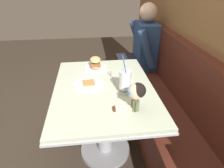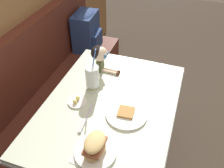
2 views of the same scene
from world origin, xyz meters
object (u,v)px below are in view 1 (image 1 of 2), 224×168
(toast_plate, at_px, (88,84))
(butter_knife, at_px, (112,75))
(milkshake_glass, at_px, (125,81))
(diner_patron, at_px, (142,46))
(sandwich_plate, at_px, (95,64))
(butter_saucer, at_px, (127,82))
(seated_doll, at_px, (136,93))

(toast_plate, relative_size, butter_knife, 1.06)
(milkshake_glass, relative_size, diner_patron, 0.39)
(sandwich_plate, xyz_separation_m, butter_knife, (0.16, 0.14, -0.04))
(diner_patron, bearing_deg, butter_saucer, -22.31)
(toast_plate, distance_m, sandwich_plate, 0.32)
(toast_plate, height_order, diner_patron, diner_patron)
(sandwich_plate, distance_m, butter_saucer, 0.40)
(toast_plate, xyz_separation_m, butter_saucer, (0.00, 0.32, 0.00))
(milkshake_glass, relative_size, butter_knife, 1.33)
(milkshake_glass, xyz_separation_m, diner_patron, (-1.08, 0.42, -0.10))
(milkshake_glass, bearing_deg, diner_patron, 158.54)
(sandwich_plate, bearing_deg, butter_knife, 40.24)
(milkshake_glass, height_order, diner_patron, diner_patron)
(butter_saucer, bearing_deg, sandwich_plate, -141.20)
(milkshake_glass, bearing_deg, butter_knife, -167.72)
(milkshake_glass, height_order, seated_doll, milkshake_glass)
(toast_plate, xyz_separation_m, diner_patron, (-0.92, 0.70, -0.01))
(milkshake_glass, distance_m, seated_doll, 0.22)
(seated_doll, relative_size, diner_patron, 0.27)
(milkshake_glass, distance_m, butter_saucer, 0.18)
(toast_plate, relative_size, milkshake_glass, 0.80)
(milkshake_glass, xyz_separation_m, sandwich_plate, (-0.46, -0.20, -0.05))
(diner_patron, bearing_deg, sandwich_plate, -45.54)
(toast_plate, height_order, seated_doll, seated_doll)
(milkshake_glass, xyz_separation_m, butter_saucer, (-0.15, 0.04, -0.09))
(seated_doll, distance_m, diner_patron, 1.36)
(toast_plate, height_order, butter_knife, toast_plate)
(diner_patron, bearing_deg, butter_knife, -32.10)
(sandwich_plate, bearing_deg, toast_plate, -13.84)
(toast_plate, distance_m, butter_knife, 0.26)
(butter_saucer, distance_m, diner_patron, 1.00)
(milkshake_glass, distance_m, diner_patron, 1.16)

